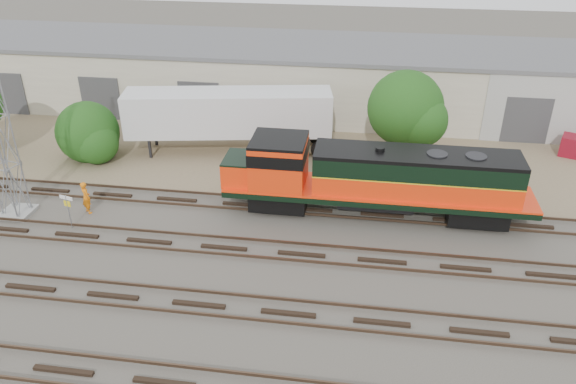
# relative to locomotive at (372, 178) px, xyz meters

# --- Properties ---
(ground) EXTENTS (140.00, 140.00, 0.00)m
(ground) POSITION_rel_locomotive_xyz_m (-7.28, -6.00, -2.34)
(ground) COLOR #47423A
(ground) RESTS_ON ground
(dirt_strip) EXTENTS (80.00, 16.00, 0.02)m
(dirt_strip) POSITION_rel_locomotive_xyz_m (-7.28, 9.00, -2.33)
(dirt_strip) COLOR #726047
(dirt_strip) RESTS_ON ground
(tracks) EXTENTS (80.00, 20.40, 0.28)m
(tracks) POSITION_rel_locomotive_xyz_m (-7.28, -9.00, -2.26)
(tracks) COLOR black
(tracks) RESTS_ON ground
(warehouse) EXTENTS (58.40, 10.40, 5.30)m
(warehouse) POSITION_rel_locomotive_xyz_m (-7.24, 16.98, 0.32)
(warehouse) COLOR beige
(warehouse) RESTS_ON ground
(locomotive) EXTENTS (16.91, 2.97, 4.06)m
(locomotive) POSITION_rel_locomotive_xyz_m (0.00, 0.00, 0.00)
(locomotive) COLOR black
(locomotive) RESTS_ON tracks
(sign_post) EXTENTS (0.81, 0.23, 2.01)m
(sign_post) POSITION_rel_locomotive_xyz_m (-15.93, -3.76, -0.93)
(sign_post) COLOR gray
(sign_post) RESTS_ON ground
(worker) EXTENTS (0.84, 0.79, 1.92)m
(worker) POSITION_rel_locomotive_xyz_m (-15.80, -2.05, -1.38)
(worker) COLOR orange
(worker) RESTS_ON ground
(semi_trailer) EXTENTS (14.19, 5.13, 4.28)m
(semi_trailer) POSITION_rel_locomotive_xyz_m (-9.51, 7.51, 0.36)
(semi_trailer) COLOR silver
(semi_trailer) RESTS_ON ground
(dumpster_red) EXTENTS (1.91, 1.86, 1.40)m
(dumpster_red) POSITION_rel_locomotive_xyz_m (13.57, 10.14, -1.64)
(dumpster_red) COLOR maroon
(dumpster_red) RESTS_ON ground
(tree_mid) EXTENTS (4.37, 4.16, 4.16)m
(tree_mid) POSITION_rel_locomotive_xyz_m (-18.76, 4.84, -0.61)
(tree_mid) COLOR #382619
(tree_mid) RESTS_ON ground
(tree_east) EXTENTS (5.01, 4.78, 6.45)m
(tree_east) POSITION_rel_locomotive_xyz_m (2.09, 6.47, 1.60)
(tree_east) COLOR #382619
(tree_east) RESTS_ON ground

